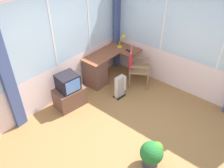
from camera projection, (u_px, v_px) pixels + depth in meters
The scene contains 12 objects.
ground at pixel (131, 140), 4.46m from camera, with size 5.07×5.03×0.06m, color olive.
north_window_panel at pixel (54, 48), 4.75m from camera, with size 4.07×0.07×2.55m.
east_window_panel at pixel (190, 42), 4.98m from camera, with size 0.07×4.03×2.55m.
curtain_north_left at pixel (6, 74), 4.04m from camera, with size 0.23×0.07×2.45m, color #3F4F7F.
curtain_corner at pixel (117, 24), 5.91m from camera, with size 0.23×0.07×2.45m, color #3F4F7F.
desk at pixel (98, 70), 5.68m from camera, with size 1.38×0.84×0.73m.
desk_lamp at pixel (123, 39), 5.86m from camera, with size 0.23×0.20×0.33m.
tv_remote at pixel (129, 51), 5.78m from camera, with size 0.04×0.15×0.02m, color black.
wooden_armchair at pixel (135, 63), 5.57m from camera, with size 0.66×0.66×0.94m.
tv_on_stand at pixel (69, 92), 5.03m from camera, with size 0.70×0.53×0.81m.
space_heater at pixel (120, 86), 5.33m from camera, with size 0.32×0.20×0.56m.
potted_plant at pixel (152, 153), 3.81m from camera, with size 0.39×0.39×0.51m.
Camera 1 is at (-2.52, -1.61, 3.47)m, focal length 36.95 mm.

